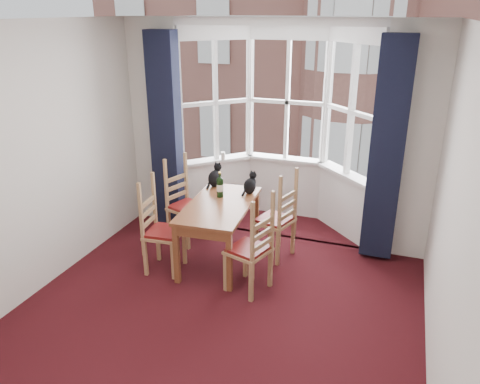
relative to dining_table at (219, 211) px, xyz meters
The scene contains 20 objects.
floor 1.53m from the dining_table, 74.61° to the right, with size 4.50×4.50×0.00m, color black.
ceiling 2.56m from the dining_table, 74.61° to the right, with size 4.50×4.50×0.00m, color white.
wall_left 2.24m from the dining_table, 140.69° to the right, with size 4.50×4.50×0.00m, color silver.
wall_right 2.82m from the dining_table, 29.44° to the right, with size 4.50×4.50×0.00m, color silver.
wall_back_pier_left 1.74m from the dining_table, 144.53° to the left, with size 0.70×0.12×2.80m, color silver.
wall_back_pier_right 2.34m from the dining_table, 24.36° to the left, with size 0.70×0.12×2.80m, color silver.
bay_window 1.64m from the dining_table, 75.44° to the left, with size 2.76×0.94×2.80m.
curtain_left 1.46m from the dining_table, 145.12° to the left, with size 0.38×0.22×2.60m, color black.
curtain_right 2.06m from the dining_table, 22.31° to the left, with size 0.38×0.22×2.60m, color black.
dining_table is the anchor object (origin of this frame).
chair_left_near 0.77m from the dining_table, 145.18° to the right, with size 0.44×0.45×0.92m.
chair_left_far 0.80m from the dining_table, 150.95° to the left, with size 0.51×0.53×0.92m.
chair_right_near 0.82m from the dining_table, 39.85° to the right, with size 0.51×0.52×0.92m.
chair_right_far 0.76m from the dining_table, 24.81° to the left, with size 0.50×0.52×0.92m.
cat_left 0.64m from the dining_table, 116.74° to the left, with size 0.20×0.25×0.32m.
cat_right 0.55m from the dining_table, 62.80° to the left, with size 0.20×0.24×0.29m.
wine_bottle 0.32m from the dining_table, 109.14° to the left, with size 0.08×0.08×0.32m.
candle_tall 1.37m from the dining_table, 109.50° to the left, with size 0.06×0.06×0.11m, color white.
street 31.62m from the dining_table, 89.32° to the left, with size 80.00×80.00×0.00m, color #333335.
tenement_building 12.71m from the dining_table, 88.34° to the left, with size 18.40×7.80×15.20m.
Camera 1 is at (1.55, -3.35, 2.88)m, focal length 35.00 mm.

